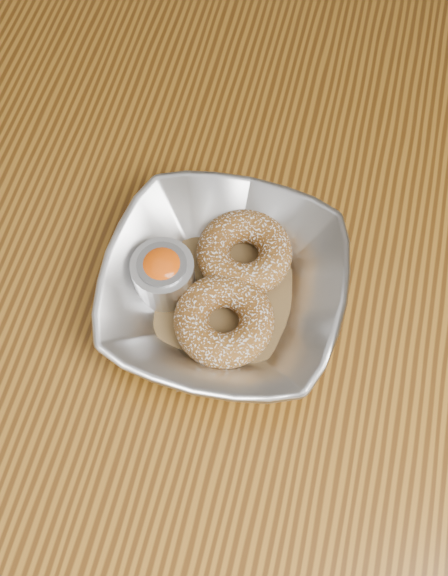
% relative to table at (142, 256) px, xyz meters
% --- Properties ---
extents(ground_plane, '(4.00, 4.00, 0.00)m').
position_rel_table_xyz_m(ground_plane, '(0.00, 0.00, -0.65)').
color(ground_plane, '#565659').
rests_on(ground_plane, ground).
extents(table, '(1.20, 0.80, 0.75)m').
position_rel_table_xyz_m(table, '(0.00, 0.00, 0.00)').
color(table, brown).
rests_on(table, ground_plane).
extents(serving_bowl, '(0.22, 0.22, 0.05)m').
position_rel_table_xyz_m(serving_bowl, '(0.12, -0.08, 0.13)').
color(serving_bowl, silver).
rests_on(serving_bowl, table).
extents(parchment, '(0.20, 0.20, 0.00)m').
position_rel_table_xyz_m(parchment, '(0.12, -0.08, 0.11)').
color(parchment, brown).
rests_on(parchment, table).
extents(donut_back, '(0.10, 0.10, 0.03)m').
position_rel_table_xyz_m(donut_back, '(0.13, -0.04, 0.13)').
color(donut_back, brown).
rests_on(donut_back, parchment).
extents(donut_front, '(0.10, 0.10, 0.03)m').
position_rel_table_xyz_m(donut_front, '(0.13, -0.11, 0.13)').
color(donut_front, brown).
rests_on(donut_front, parchment).
extents(ramekin, '(0.06, 0.06, 0.05)m').
position_rel_table_xyz_m(ramekin, '(0.06, -0.08, 0.13)').
color(ramekin, silver).
rests_on(ramekin, table).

